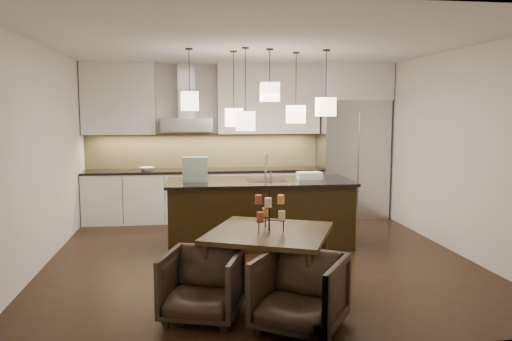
{
  "coord_description": "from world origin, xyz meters",
  "views": [
    {
      "loc": [
        -0.93,
        -6.49,
        1.95
      ],
      "look_at": [
        0.0,
        0.2,
        1.15
      ],
      "focal_mm": 35.0,
      "sensor_mm": 36.0,
      "label": 1
    }
  ],
  "objects": [
    {
      "name": "floor",
      "position": [
        0.0,
        0.0,
        -0.01
      ],
      "size": [
        5.5,
        5.5,
        0.02
      ],
      "primitive_type": "cube",
      "color": "black",
      "rests_on": "ground"
    },
    {
      "name": "ceiling",
      "position": [
        0.0,
        0.0,
        2.81
      ],
      "size": [
        5.5,
        5.5,
        0.02
      ],
      "primitive_type": "cube",
      "color": "white",
      "rests_on": "wall_back"
    },
    {
      "name": "wall_back",
      "position": [
        0.0,
        2.76,
        1.4
      ],
      "size": [
        5.5,
        0.02,
        2.8
      ],
      "primitive_type": "cube",
      "color": "silver",
      "rests_on": "ground"
    },
    {
      "name": "wall_front",
      "position": [
        0.0,
        -2.76,
        1.4
      ],
      "size": [
        5.5,
        0.02,
        2.8
      ],
      "primitive_type": "cube",
      "color": "silver",
      "rests_on": "ground"
    },
    {
      "name": "wall_left",
      "position": [
        -2.76,
        0.0,
        1.4
      ],
      "size": [
        0.02,
        5.5,
        2.8
      ],
      "primitive_type": "cube",
      "color": "silver",
      "rests_on": "ground"
    },
    {
      "name": "wall_right",
      "position": [
        2.76,
        0.0,
        1.4
      ],
      "size": [
        0.02,
        5.5,
        2.8
      ],
      "primitive_type": "cube",
      "color": "silver",
      "rests_on": "ground"
    },
    {
      "name": "refrigerator",
      "position": [
        2.1,
        2.38,
        1.07
      ],
      "size": [
        1.2,
        0.72,
        2.15
      ],
      "primitive_type": "cube",
      "color": "#B7B7BA",
      "rests_on": "floor"
    },
    {
      "name": "fridge_panel",
      "position": [
        2.1,
        2.38,
        2.47
      ],
      "size": [
        1.26,
        0.72,
        0.65
      ],
      "primitive_type": "cube",
      "color": "silver",
      "rests_on": "refrigerator"
    },
    {
      "name": "lower_cabinets",
      "position": [
        -0.62,
        2.43,
        0.44
      ],
      "size": [
        4.21,
        0.62,
        0.88
      ],
      "primitive_type": "cube",
      "color": "silver",
      "rests_on": "floor"
    },
    {
      "name": "countertop",
      "position": [
        -0.62,
        2.43,
        0.9
      ],
      "size": [
        4.21,
        0.66,
        0.04
      ],
      "primitive_type": "cube",
      "color": "black",
      "rests_on": "lower_cabinets"
    },
    {
      "name": "backsplash",
      "position": [
        -0.62,
        2.73,
        1.24
      ],
      "size": [
        4.21,
        0.02,
        0.63
      ],
      "primitive_type": "cube",
      "color": "tan",
      "rests_on": "countertop"
    },
    {
      "name": "upper_cab_left",
      "position": [
        -2.1,
        2.57,
        2.17
      ],
      "size": [
        1.25,
        0.35,
        1.25
      ],
      "primitive_type": "cube",
      "color": "silver",
      "rests_on": "wall_back"
    },
    {
      "name": "upper_cab_right",
      "position": [
        0.55,
        2.57,
        2.17
      ],
      "size": [
        1.85,
        0.35,
        1.25
      ],
      "primitive_type": "cube",
      "color": "silver",
      "rests_on": "wall_back"
    },
    {
      "name": "hood_canopy",
      "position": [
        -0.93,
        2.48,
        1.72
      ],
      "size": [
        0.9,
        0.52,
        0.24
      ],
      "primitive_type": "cube",
      "color": "#B7B7BA",
      "rests_on": "wall_back"
    },
    {
      "name": "hood_chimney",
      "position": [
        -0.93,
        2.59,
        2.32
      ],
      "size": [
        0.3,
        0.28,
        0.96
      ],
      "primitive_type": "cube",
      "color": "#B7B7BA",
      "rests_on": "hood_canopy"
    },
    {
      "name": "fruit_bowl",
      "position": [
        -1.63,
        2.38,
        0.95
      ],
      "size": [
        0.33,
        0.33,
        0.06
      ],
      "primitive_type": "imported",
      "rotation": [
        0.0,
        0.0,
        0.31
      ],
      "color": "silver",
      "rests_on": "countertop"
    },
    {
      "name": "island_body",
      "position": [
        0.11,
        0.63,
        0.46
      ],
      "size": [
        2.62,
        1.1,
        0.91
      ],
      "primitive_type": "cube",
      "rotation": [
        0.0,
        0.0,
        -0.02
      ],
      "color": "black",
      "rests_on": "floor"
    },
    {
      "name": "island_top",
      "position": [
        0.11,
        0.63,
        0.93
      ],
      "size": [
        2.71,
        1.19,
        0.04
      ],
      "primitive_type": "cube",
      "rotation": [
        0.0,
        0.0,
        -0.02
      ],
      "color": "black",
      "rests_on": "island_body"
    },
    {
      "name": "faucet",
      "position": [
        0.22,
        0.73,
        1.15
      ],
      "size": [
        0.11,
        0.25,
        0.39
      ],
      "primitive_type": null,
      "rotation": [
        0.0,
        0.0,
        -0.02
      ],
      "color": "silver",
      "rests_on": "island_top"
    },
    {
      "name": "tote_bag",
      "position": [
        -0.82,
        0.61,
        1.13
      ],
      "size": [
        0.36,
        0.2,
        0.35
      ],
      "primitive_type": "cube",
      "rotation": [
        0.0,
        0.0,
        -0.02
      ],
      "color": "#225637",
      "rests_on": "island_top"
    },
    {
      "name": "food_container",
      "position": [
        0.86,
        0.65,
        1.01
      ],
      "size": [
        0.36,
        0.26,
        0.1
      ],
      "primitive_type": "cube",
      "rotation": [
        0.0,
        0.0,
        -0.02
      ],
      "color": "silver",
      "rests_on": "island_top"
    },
    {
      "name": "dining_table",
      "position": [
        -0.09,
        -1.47,
        0.36
      ],
      "size": [
        1.56,
        1.56,
        0.71
      ],
      "primitive_type": null,
      "rotation": [
        0.0,
        0.0,
        -0.41
      ],
      "color": "black",
      "rests_on": "floor"
    },
    {
      "name": "candelabra",
      "position": [
        -0.09,
        -1.47,
        0.92
      ],
      "size": [
        0.45,
        0.45,
        0.42
      ],
      "primitive_type": null,
      "rotation": [
        0.0,
        0.0,
        -0.41
      ],
      "color": "black",
      "rests_on": "dining_table"
    },
    {
      "name": "candle_a",
      "position": [
        0.03,
        -1.52,
        0.88
      ],
      "size": [
        0.09,
        0.09,
        0.09
      ],
      "primitive_type": "cylinder",
      "rotation": [
        0.0,
        0.0,
        -0.41
      ],
      "color": "beige",
      "rests_on": "candelabra"
    },
    {
      "name": "candle_b",
      "position": [
        -0.11,
        -1.33,
        0.88
      ],
      "size": [
        0.09,
        0.09,
        0.09
      ],
      "primitive_type": "cylinder",
      "rotation": [
        0.0,
        0.0,
        -0.41
      ],
      "color": "orange",
      "rests_on": "candelabra"
    },
    {
      "name": "candle_c",
      "position": [
        -0.2,
        -1.54,
        0.88
      ],
      "size": [
        0.09,
        0.09,
        0.09
      ],
      "primitive_type": "cylinder",
      "rotation": [
        0.0,
        0.0,
        -0.41
      ],
      "color": "maroon",
      "rests_on": "candelabra"
    },
    {
      "name": "candle_d",
      "position": [
        0.04,
        -1.43,
        1.03
      ],
      "size": [
        0.09,
        0.09,
        0.09
      ],
      "primitive_type": "cylinder",
      "rotation": [
        0.0,
        0.0,
        -0.41
      ],
      "color": "orange",
      "rests_on": "candelabra"
    },
    {
      "name": "candle_e",
      "position": [
        -0.2,
        -1.4,
        1.03
      ],
      "size": [
        0.09,
        0.09,
        0.09
      ],
      "primitive_type": "cylinder",
      "rotation": [
        0.0,
        0.0,
        -0.41
      ],
      "color": "maroon",
      "rests_on": "candelabra"
    },
    {
      "name": "candle_f",
      "position": [
        -0.12,
        -1.59,
        1.03
      ],
      "size": [
        0.09,
        0.09,
        0.09
      ],
      "primitive_type": "cylinder",
      "rotation": [
        0.0,
        0.0,
        -0.41
      ],
      "color": "beige",
      "rests_on": "candelabra"
    },
    {
      "name": "armchair_left",
      "position": [
        -0.81,
        -1.93,
        0.33
      ],
      "size": [
        0.88,
        0.89,
        0.65
      ],
      "primitive_type": "imported",
      "rotation": [
        0.0,
        0.0,
        -0.31
      ],
      "color": "black",
      "rests_on": "floor"
    },
    {
      "name": "armchair_right",
      "position": [
        0.05,
        -2.3,
        0.34
      ],
      "size": [
        1.02,
        1.03,
        0.68
      ],
      "primitive_type": "imported",
      "rotation": [
        0.0,
        0.0,
        -0.58
      ],
      "color": "black",
      "rests_on": "floor"
    },
    {
      "name": "pendant_a",
      "position": [
        -0.88,
        0.44,
        2.09
      ],
      "size": [
        0.24,
        0.24,
        0.26
      ],
      "primitive_type": "cube",
      "color": "beige",
      "rests_on": "ceiling"
    },
    {
      "name": "pendant_b",
      "position": [
        -0.26,
        0.65,
        1.87
      ],
      "size": [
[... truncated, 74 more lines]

